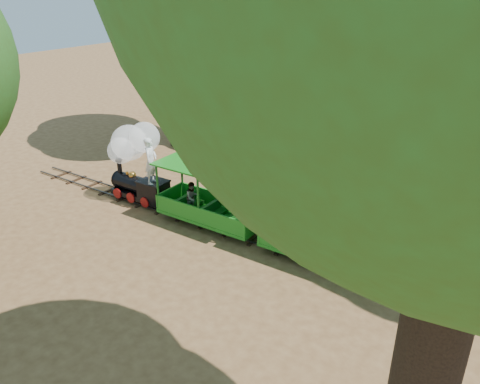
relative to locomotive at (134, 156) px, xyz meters
The scene contains 8 objects.
ground 5.68m from the locomotive, ahead, with size 90.00×90.00×0.00m, color olive.
track 5.66m from the locomotive, ahead, with size 22.00×1.00×0.10m.
locomotive is the anchor object (origin of this frame).
carriage_front 3.69m from the locomotive, ahead, with size 3.90×1.59×2.03m.
carriage_rear 7.78m from the locomotive, ahead, with size 3.90×1.59×2.03m.
fence 9.67m from the locomotive, 55.84° to the left, with size 18.10×0.10×1.00m.
shrub_west 9.73m from the locomotive, 107.34° to the left, with size 2.48×1.91×1.72m, color #2D6B1E.
shrub_mid_w 9.40m from the locomotive, 80.65° to the left, with size 2.94×2.26×2.04m, color #2D6B1E.
Camera 1 is at (6.94, -11.39, 7.77)m, focal length 35.00 mm.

